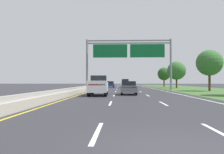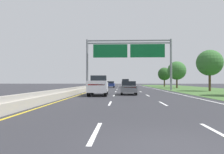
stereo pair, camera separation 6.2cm
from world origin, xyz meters
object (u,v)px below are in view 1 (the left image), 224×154
(car_grey_centre_lane_sedan, at_px, (129,88))
(pickup_truck_white, at_px, (98,86))
(overhead_sign_gantry, at_px, (129,54))
(roadside_tree_far, at_px, (176,71))
(car_silver_centre_lane_suv, at_px, (125,83))
(roadside_tree_mid, at_px, (209,63))
(roadside_tree_distant, at_px, (164,74))
(car_blue_left_lane_sedan, at_px, (111,84))

(car_grey_centre_lane_sedan, bearing_deg, pickup_truck_white, 118.85)
(overhead_sign_gantry, bearing_deg, pickup_truck_white, -104.73)
(roadside_tree_far, bearing_deg, car_silver_centre_lane_suv, 161.32)
(roadside_tree_mid, bearing_deg, roadside_tree_far, 94.27)
(roadside_tree_far, bearing_deg, roadside_tree_mid, -85.73)
(overhead_sign_gantry, height_order, roadside_tree_distant, overhead_sign_gantry)
(pickup_truck_white, bearing_deg, roadside_tree_far, -30.88)
(overhead_sign_gantry, relative_size, roadside_tree_mid, 2.30)
(pickup_truck_white, xyz_separation_m, car_grey_centre_lane_sedan, (3.40, 1.78, -0.26))
(car_silver_centre_lane_suv, height_order, roadside_tree_far, roadside_tree_far)
(pickup_truck_white, xyz_separation_m, roadside_tree_far, (15.30, 27.41, 2.95))
(roadside_tree_distant, bearing_deg, roadside_tree_far, -87.98)
(pickup_truck_white, relative_size, car_silver_centre_lane_suv, 1.16)
(car_silver_centre_lane_suv, xyz_separation_m, roadside_tree_distant, (11.27, 8.53, 2.57))
(car_silver_centre_lane_suv, relative_size, car_blue_left_lane_sedan, 1.07)
(car_silver_centre_lane_suv, bearing_deg, car_blue_left_lane_sedan, 96.07)
(car_grey_centre_lane_sedan, relative_size, roadside_tree_distant, 0.81)
(pickup_truck_white, height_order, car_blue_left_lane_sedan, pickup_truck_white)
(pickup_truck_white, height_order, car_silver_centre_lane_suv, pickup_truck_white)
(car_grey_centre_lane_sedan, bearing_deg, car_blue_left_lane_sedan, 7.89)
(car_blue_left_lane_sedan, relative_size, roadside_tree_far, 0.72)
(roadside_tree_mid, distance_m, roadside_tree_distant, 28.58)
(pickup_truck_white, xyz_separation_m, roadside_tree_distant, (14.86, 39.90, 2.59))
(pickup_truck_white, xyz_separation_m, car_blue_left_lane_sedan, (-0.03, 31.03, -0.26))
(overhead_sign_gantry, xyz_separation_m, roadside_tree_far, (11.44, 12.70, -2.40))
(car_blue_left_lane_sedan, distance_m, roadside_tree_far, 16.08)
(overhead_sign_gantry, relative_size, car_grey_centre_lane_sedan, 3.39)
(roadside_tree_far, height_order, roadside_tree_distant, roadside_tree_far)
(overhead_sign_gantry, relative_size, roadside_tree_far, 2.45)
(car_blue_left_lane_sedan, bearing_deg, pickup_truck_white, -179.31)
(car_blue_left_lane_sedan, distance_m, roadside_tree_distant, 17.57)
(roadside_tree_distant, bearing_deg, roadside_tree_mid, -86.71)
(roadside_tree_mid, bearing_deg, roadside_tree_distant, 93.29)
(car_silver_centre_lane_suv, bearing_deg, car_grey_centre_lane_sedan, -179.62)
(car_grey_centre_lane_sedan, distance_m, roadside_tree_far, 28.44)
(overhead_sign_gantry, bearing_deg, car_grey_centre_lane_sedan, -92.07)
(pickup_truck_white, relative_size, roadside_tree_distant, 0.99)
(roadside_tree_mid, relative_size, roadside_tree_far, 1.06)
(pickup_truck_white, height_order, car_grey_centre_lane_sedan, pickup_truck_white)
(pickup_truck_white, distance_m, roadside_tree_far, 31.53)
(pickup_truck_white, height_order, roadside_tree_mid, roadside_tree_mid)
(pickup_truck_white, height_order, roadside_tree_far, roadside_tree_far)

